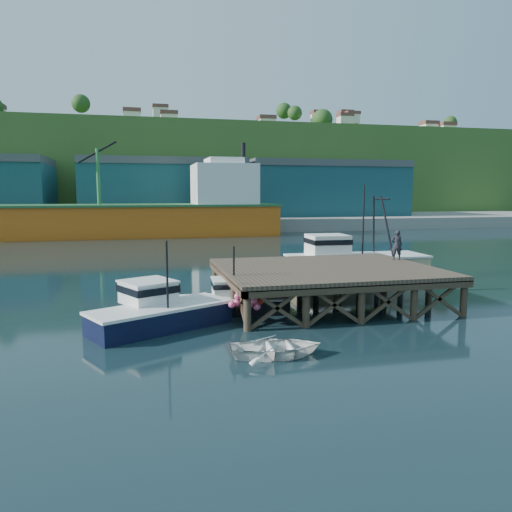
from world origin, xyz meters
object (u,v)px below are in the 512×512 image
object	(u,v)px
trawler	(354,260)
dockworker	(397,245)
boat_navy	(158,310)
dinghy	(276,347)
boat_black	(232,300)

from	to	relation	value
trawler	dockworker	bearing A→B (deg)	-84.69
boat_navy	dinghy	xyz separation A→B (m)	(4.31, -5.37, -0.47)
dockworker	boat_navy	bearing A→B (deg)	37.12
dinghy	boat_black	bearing A→B (deg)	6.52
boat_navy	dockworker	bearing A→B (deg)	-9.17
dockworker	boat_black	bearing A→B (deg)	32.48
boat_black	trawler	world-z (taller)	trawler
boat_navy	dockworker	size ratio (longest dim) A/B	3.77
trawler	dinghy	distance (m)	18.91
dinghy	dockworker	xyz separation A→B (m)	(10.79, 10.16, 2.69)
dinghy	dockworker	distance (m)	15.06
trawler	dockworker	xyz separation A→B (m)	(0.34, -5.56, 1.65)
boat_navy	trawler	world-z (taller)	trawler
boat_black	dinghy	world-z (taller)	boat_black
dinghy	dockworker	world-z (taller)	dockworker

